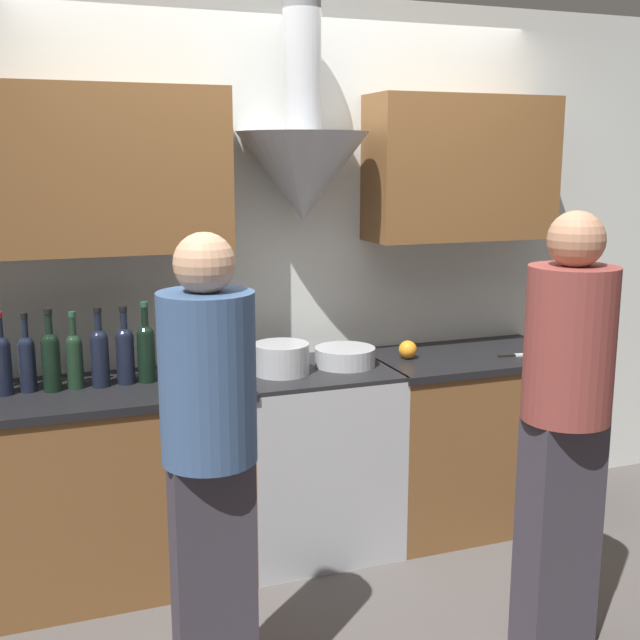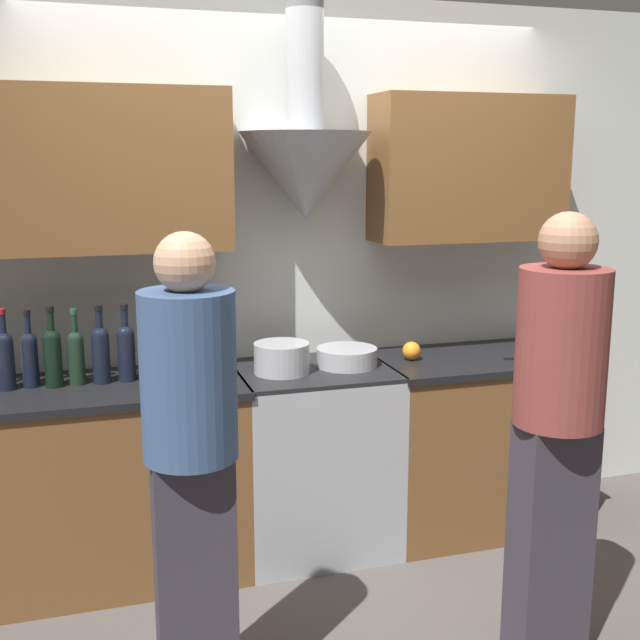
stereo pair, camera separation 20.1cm
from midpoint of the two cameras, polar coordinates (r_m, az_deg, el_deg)
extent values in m
plane|color=#4C4744|center=(3.80, -0.45, -17.68)|extent=(12.00, 12.00, 0.00)
cube|color=silver|center=(3.97, -3.60, 3.44)|extent=(8.40, 0.06, 2.60)
cone|color=#A8AAAF|center=(3.74, -2.81, 10.18)|extent=(0.61, 0.61, 0.40)
cylinder|color=#A8AAAF|center=(3.76, -2.89, 17.66)|extent=(0.17, 0.17, 0.58)
cube|color=brown|center=(3.59, -18.51, 10.05)|extent=(1.27, 0.32, 0.70)
cube|color=brown|center=(4.09, 8.59, 10.61)|extent=(0.96, 0.32, 0.70)
cube|color=brown|center=(3.72, -17.07, -11.58)|extent=(1.27, 0.60, 0.85)
cube|color=black|center=(3.58, -17.48, -5.01)|extent=(1.30, 0.62, 0.03)
cube|color=brown|center=(4.20, 9.02, -8.51)|extent=(0.96, 0.60, 0.85)
cube|color=black|center=(4.07, 9.21, -2.62)|extent=(0.98, 0.62, 0.03)
cube|color=#A8AAAF|center=(3.88, -2.02, -9.96)|extent=(0.72, 0.60, 0.87)
cube|color=black|center=(3.64, -0.54, -12.07)|extent=(0.50, 0.01, 0.39)
cube|color=black|center=(3.74, -2.07, -3.62)|extent=(0.72, 0.60, 0.02)
cube|color=#A8AAAF|center=(4.01, -3.27, -3.50)|extent=(0.72, 0.06, 0.10)
cylinder|color=black|center=(3.60, -23.15, -3.30)|extent=(0.08, 0.08, 0.21)
sphere|color=black|center=(3.57, -23.28, -1.66)|extent=(0.07, 0.07, 0.07)
cylinder|color=black|center=(3.61, -21.60, -3.20)|extent=(0.07, 0.07, 0.20)
sphere|color=black|center=(3.58, -21.71, -1.64)|extent=(0.07, 0.07, 0.07)
cylinder|color=black|center=(3.57, -21.79, -0.64)|extent=(0.03, 0.03, 0.10)
cylinder|color=black|center=(3.56, -21.86, 0.28)|extent=(0.03, 0.03, 0.02)
cylinder|color=black|center=(3.58, -20.09, -3.13)|extent=(0.08, 0.08, 0.21)
sphere|color=black|center=(3.55, -20.21, -1.46)|extent=(0.07, 0.07, 0.07)
cylinder|color=black|center=(3.54, -20.29, -0.42)|extent=(0.03, 0.03, 0.10)
cylinder|color=black|center=(3.53, -20.35, 0.54)|extent=(0.03, 0.03, 0.02)
cylinder|color=black|center=(3.59, -18.58, -3.08)|extent=(0.07, 0.07, 0.20)
sphere|color=black|center=(3.57, -18.68, -1.53)|extent=(0.07, 0.07, 0.07)
cylinder|color=black|center=(3.55, -18.74, -0.54)|extent=(0.03, 0.03, 0.09)
cylinder|color=#234C33|center=(3.54, -18.80, 0.38)|extent=(0.03, 0.03, 0.02)
cylinder|color=black|center=(3.58, -16.93, -2.91)|extent=(0.08, 0.08, 0.21)
sphere|color=black|center=(3.56, -17.03, -1.26)|extent=(0.07, 0.07, 0.07)
cylinder|color=black|center=(3.54, -17.09, -0.25)|extent=(0.03, 0.03, 0.09)
cylinder|color=black|center=(3.53, -17.14, 0.67)|extent=(0.03, 0.03, 0.02)
cylinder|color=black|center=(3.60, -15.23, -2.77)|extent=(0.08, 0.08, 0.21)
sphere|color=black|center=(3.57, -15.32, -1.14)|extent=(0.07, 0.07, 0.07)
cylinder|color=black|center=(3.56, -15.37, -0.14)|extent=(0.03, 0.03, 0.09)
cylinder|color=black|center=(3.55, -15.42, 0.76)|extent=(0.03, 0.03, 0.02)
cylinder|color=black|center=(3.60, -13.81, -2.63)|extent=(0.08, 0.08, 0.21)
sphere|color=black|center=(3.58, -13.89, -0.96)|extent=(0.07, 0.07, 0.07)
cylinder|color=black|center=(3.56, -13.94, 0.10)|extent=(0.03, 0.03, 0.10)
cylinder|color=#234C33|center=(3.55, -13.99, 1.08)|extent=(0.03, 0.03, 0.02)
cylinder|color=#A8AAAF|center=(3.65, -4.34, -2.76)|extent=(0.25, 0.25, 0.14)
cylinder|color=#A8AAAF|center=(3.78, 0.27, -2.63)|extent=(0.29, 0.29, 0.09)
sphere|color=orange|center=(3.92, 4.81, -2.12)|extent=(0.09, 0.09, 0.09)
cube|color=silver|center=(4.09, 13.21, -2.41)|extent=(0.15, 0.05, 0.01)
cube|color=black|center=(4.04, 11.76, -2.51)|extent=(0.09, 0.03, 0.01)
cube|color=#38333D|center=(2.82, -9.71, -18.44)|extent=(0.26, 0.17, 0.91)
cylinder|color=#38517A|center=(2.54, -10.26, -4.08)|extent=(0.30, 0.30, 0.54)
sphere|color=tan|center=(2.47, -10.56, 3.98)|extent=(0.19, 0.19, 0.19)
cube|color=#38333D|center=(3.21, 14.77, -14.64)|extent=(0.27, 0.18, 0.92)
cylinder|color=brown|center=(2.97, 15.49, -1.68)|extent=(0.32, 0.32, 0.56)
sphere|color=#AD7A5B|center=(2.91, 15.89, 5.52)|extent=(0.20, 0.20, 0.20)
camera|label=1|loc=(0.10, -91.60, -0.33)|focal=45.00mm
camera|label=2|loc=(0.10, 88.40, 0.33)|focal=45.00mm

